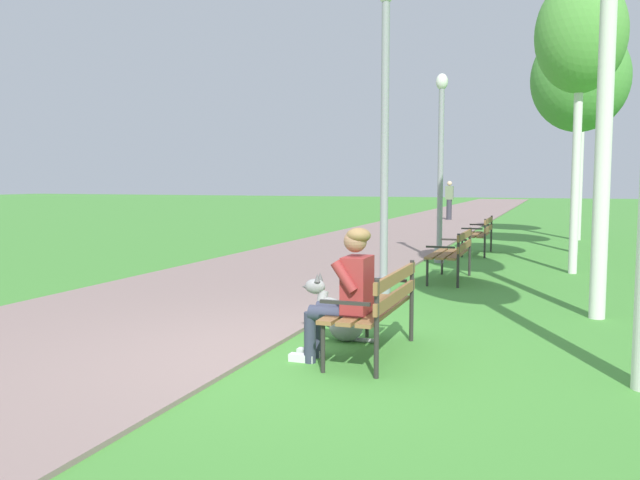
{
  "coord_description": "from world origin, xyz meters",
  "views": [
    {
      "loc": [
        2.29,
        -5.55,
        1.67
      ],
      "look_at": [
        -0.63,
        2.38,
        0.9
      ],
      "focal_mm": 36.69,
      "sensor_mm": 36.0,
      "label": 1
    }
  ],
  "objects_px": {
    "person_seated_on_near_bench": "(346,290)",
    "birch_tree_fourth": "(580,79)",
    "park_bench_far": "(480,232)",
    "pedestrian_distant": "(449,200)",
    "lamp_post_mid": "(441,166)",
    "birch_tree_fifth": "(583,59)",
    "lamp_post_near": "(385,137)",
    "birch_tree_third": "(581,37)",
    "park_bench_mid": "(453,250)",
    "park_bench_near": "(377,303)",
    "dog_grey": "(336,316)"
  },
  "relations": [
    {
      "from": "person_seated_on_near_bench",
      "to": "birch_tree_fourth",
      "type": "bearing_deg",
      "value": 78.7
    },
    {
      "from": "birch_tree_fourth",
      "to": "park_bench_far",
      "type": "bearing_deg",
      "value": -149.0
    },
    {
      "from": "park_bench_far",
      "to": "birch_tree_fourth",
      "type": "relative_size",
      "value": 0.29
    },
    {
      "from": "birch_tree_fourth",
      "to": "pedestrian_distant",
      "type": "relative_size",
      "value": 3.15
    },
    {
      "from": "lamp_post_mid",
      "to": "birch_tree_fifth",
      "type": "bearing_deg",
      "value": 66.96
    },
    {
      "from": "lamp_post_near",
      "to": "birch_tree_third",
      "type": "bearing_deg",
      "value": 54.91
    },
    {
      "from": "park_bench_mid",
      "to": "person_seated_on_near_bench",
      "type": "relative_size",
      "value": 1.2
    },
    {
      "from": "park_bench_far",
      "to": "pedestrian_distant",
      "type": "bearing_deg",
      "value": 102.21
    },
    {
      "from": "park_bench_near",
      "to": "person_seated_on_near_bench",
      "type": "xyz_separation_m",
      "value": [
        -0.21,
        -0.33,
        0.17
      ]
    },
    {
      "from": "lamp_post_mid",
      "to": "pedestrian_distant",
      "type": "bearing_deg",
      "value": 98.33
    },
    {
      "from": "lamp_post_near",
      "to": "birch_tree_fifth",
      "type": "distance_m",
      "value": 11.46
    },
    {
      "from": "pedestrian_distant",
      "to": "birch_tree_third",
      "type": "bearing_deg",
      "value": -72.83
    },
    {
      "from": "lamp_post_near",
      "to": "birch_tree_fifth",
      "type": "bearing_deg",
      "value": 75.59
    },
    {
      "from": "dog_grey",
      "to": "lamp_post_mid",
      "type": "relative_size",
      "value": 0.22
    },
    {
      "from": "park_bench_far",
      "to": "dog_grey",
      "type": "xyz_separation_m",
      "value": [
        -0.47,
        -8.7,
        -0.25
      ]
    },
    {
      "from": "park_bench_mid",
      "to": "park_bench_far",
      "type": "xyz_separation_m",
      "value": [
        -0.04,
        4.17,
        0.0
      ]
    },
    {
      "from": "lamp_post_near",
      "to": "pedestrian_distant",
      "type": "relative_size",
      "value": 2.66
    },
    {
      "from": "park_bench_near",
      "to": "lamp_post_mid",
      "type": "height_order",
      "value": "lamp_post_mid"
    },
    {
      "from": "park_bench_far",
      "to": "birch_tree_fifth",
      "type": "distance_m",
      "value": 6.78
    },
    {
      "from": "dog_grey",
      "to": "pedestrian_distant",
      "type": "distance_m",
      "value": 21.18
    },
    {
      "from": "park_bench_far",
      "to": "birch_tree_third",
      "type": "distance_m",
      "value": 4.85
    },
    {
      "from": "park_bench_near",
      "to": "birch_tree_fourth",
      "type": "bearing_deg",
      "value": 79.45
    },
    {
      "from": "park_bench_far",
      "to": "person_seated_on_near_bench",
      "type": "distance_m",
      "value": 9.48
    },
    {
      "from": "pedestrian_distant",
      "to": "person_seated_on_near_bench",
      "type": "bearing_deg",
      "value": -83.33
    },
    {
      "from": "lamp_post_mid",
      "to": "lamp_post_near",
      "type": "bearing_deg",
      "value": -90.41
    },
    {
      "from": "park_bench_far",
      "to": "pedestrian_distant",
      "type": "height_order",
      "value": "pedestrian_distant"
    },
    {
      "from": "park_bench_mid",
      "to": "lamp_post_mid",
      "type": "height_order",
      "value": "lamp_post_mid"
    },
    {
      "from": "park_bench_far",
      "to": "pedestrian_distant",
      "type": "relative_size",
      "value": 0.91
    },
    {
      "from": "park_bench_near",
      "to": "birch_tree_third",
      "type": "relative_size",
      "value": 0.29
    },
    {
      "from": "park_bench_near",
      "to": "lamp_post_near",
      "type": "relative_size",
      "value": 0.34
    },
    {
      "from": "lamp_post_mid",
      "to": "birch_tree_fifth",
      "type": "relative_size",
      "value": 0.61
    },
    {
      "from": "person_seated_on_near_bench",
      "to": "birch_tree_third",
      "type": "xyz_separation_m",
      "value": [
        2.05,
        6.94,
        3.49
      ]
    },
    {
      "from": "birch_tree_fifth",
      "to": "pedestrian_distant",
      "type": "distance_m",
      "value": 10.02
    },
    {
      "from": "lamp_post_mid",
      "to": "birch_tree_third",
      "type": "xyz_separation_m",
      "value": [
        2.52,
        -0.7,
        2.21
      ]
    },
    {
      "from": "park_bench_far",
      "to": "dog_grey",
      "type": "distance_m",
      "value": 8.71
    },
    {
      "from": "person_seated_on_near_bench",
      "to": "birch_tree_fifth",
      "type": "distance_m",
      "value": 14.9
    },
    {
      "from": "dog_grey",
      "to": "lamp_post_mid",
      "type": "height_order",
      "value": "lamp_post_mid"
    },
    {
      "from": "park_bench_far",
      "to": "lamp_post_mid",
      "type": "relative_size",
      "value": 0.4
    },
    {
      "from": "park_bench_near",
      "to": "pedestrian_distant",
      "type": "relative_size",
      "value": 0.91
    },
    {
      "from": "park_bench_far",
      "to": "birch_tree_third",
      "type": "xyz_separation_m",
      "value": [
        1.93,
        -2.54,
        3.66
      ]
    },
    {
      "from": "pedestrian_distant",
      "to": "birch_tree_fourth",
      "type": "bearing_deg",
      "value": -67.18
    },
    {
      "from": "person_seated_on_near_bench",
      "to": "dog_grey",
      "type": "relative_size",
      "value": 1.5
    },
    {
      "from": "lamp_post_near",
      "to": "lamp_post_mid",
      "type": "distance_m",
      "value": 4.35
    },
    {
      "from": "park_bench_mid",
      "to": "lamp_post_mid",
      "type": "distance_m",
      "value": 2.82
    },
    {
      "from": "park_bench_near",
      "to": "birch_tree_fourth",
      "type": "relative_size",
      "value": 0.29
    },
    {
      "from": "birch_tree_fourth",
      "to": "pedestrian_distant",
      "type": "xyz_separation_m",
      "value": [
        -4.69,
        11.15,
        -3.13
      ]
    },
    {
      "from": "park_bench_near",
      "to": "dog_grey",
      "type": "relative_size",
      "value": 1.8
    },
    {
      "from": "birch_tree_fifth",
      "to": "pedestrian_distant",
      "type": "relative_size",
      "value": 3.79
    },
    {
      "from": "dog_grey",
      "to": "birch_tree_fifth",
      "type": "bearing_deg",
      "value": 78.88
    },
    {
      "from": "person_seated_on_near_bench",
      "to": "pedestrian_distant",
      "type": "height_order",
      "value": "pedestrian_distant"
    }
  ]
}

